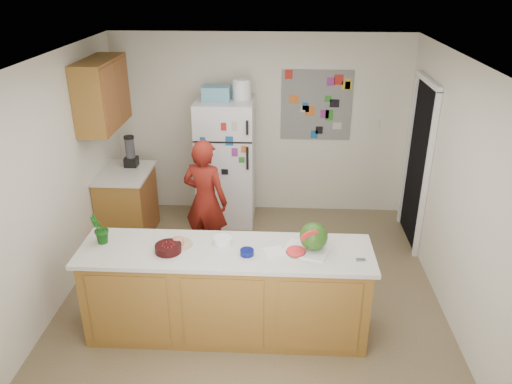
# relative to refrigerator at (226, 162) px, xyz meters

# --- Properties ---
(floor) EXTENTS (4.00, 4.50, 0.02)m
(floor) POSITION_rel_refrigerator_xyz_m (0.45, -1.88, -0.86)
(floor) COLOR brown
(floor) RESTS_ON ground
(wall_back) EXTENTS (4.00, 0.02, 2.50)m
(wall_back) POSITION_rel_refrigerator_xyz_m (0.45, 0.38, 0.40)
(wall_back) COLOR beige
(wall_back) RESTS_ON ground
(wall_left) EXTENTS (0.02, 4.50, 2.50)m
(wall_left) POSITION_rel_refrigerator_xyz_m (-1.56, -1.88, 0.40)
(wall_left) COLOR beige
(wall_left) RESTS_ON ground
(wall_right) EXTENTS (0.02, 4.50, 2.50)m
(wall_right) POSITION_rel_refrigerator_xyz_m (2.46, -1.88, 0.40)
(wall_right) COLOR beige
(wall_right) RESTS_ON ground
(ceiling) EXTENTS (4.00, 4.50, 0.02)m
(ceiling) POSITION_rel_refrigerator_xyz_m (0.45, -1.88, 1.66)
(ceiling) COLOR white
(ceiling) RESTS_ON wall_back
(doorway) EXTENTS (0.03, 0.85, 2.04)m
(doorway) POSITION_rel_refrigerator_xyz_m (2.44, -0.43, 0.17)
(doorway) COLOR black
(doorway) RESTS_ON ground
(peninsula_base) EXTENTS (2.60, 0.62, 0.88)m
(peninsula_base) POSITION_rel_refrigerator_xyz_m (0.25, -2.38, -0.41)
(peninsula_base) COLOR brown
(peninsula_base) RESTS_ON floor
(peninsula_top) EXTENTS (2.68, 0.70, 0.04)m
(peninsula_top) POSITION_rel_refrigerator_xyz_m (0.25, -2.38, 0.05)
(peninsula_top) COLOR silver
(peninsula_top) RESTS_ON peninsula_base
(side_counter_base) EXTENTS (0.60, 0.80, 0.86)m
(side_counter_base) POSITION_rel_refrigerator_xyz_m (-1.24, -0.53, -0.42)
(side_counter_base) COLOR brown
(side_counter_base) RESTS_ON floor
(side_counter_top) EXTENTS (0.64, 0.84, 0.04)m
(side_counter_top) POSITION_rel_refrigerator_xyz_m (-1.24, -0.53, 0.03)
(side_counter_top) COLOR silver
(side_counter_top) RESTS_ON side_counter_base
(upper_cabinets) EXTENTS (0.35, 1.00, 0.80)m
(upper_cabinets) POSITION_rel_refrigerator_xyz_m (-1.37, -0.58, 1.05)
(upper_cabinets) COLOR brown
(upper_cabinets) RESTS_ON wall_left
(refrigerator) EXTENTS (0.75, 0.70, 1.70)m
(refrigerator) POSITION_rel_refrigerator_xyz_m (0.00, 0.00, 0.00)
(refrigerator) COLOR silver
(refrigerator) RESTS_ON floor
(fridge_top_bin) EXTENTS (0.35, 0.28, 0.18)m
(fridge_top_bin) POSITION_rel_refrigerator_xyz_m (-0.10, 0.00, 0.94)
(fridge_top_bin) COLOR #5999B2
(fridge_top_bin) RESTS_ON refrigerator
(photo_collage) EXTENTS (0.95, 0.01, 0.95)m
(photo_collage) POSITION_rel_refrigerator_xyz_m (1.20, 0.36, 0.70)
(photo_collage) COLOR slate
(photo_collage) RESTS_ON wall_back
(person) EXTENTS (0.63, 0.51, 1.51)m
(person) POSITION_rel_refrigerator_xyz_m (-0.14, -1.03, -0.10)
(person) COLOR maroon
(person) RESTS_ON floor
(blender_appliance) EXTENTS (0.12, 0.12, 0.38)m
(blender_appliance) POSITION_rel_refrigerator_xyz_m (-1.19, -0.34, 0.24)
(blender_appliance) COLOR black
(blender_appliance) RESTS_ON side_counter_top
(cutting_board) EXTENTS (0.47, 0.41, 0.01)m
(cutting_board) POSITION_rel_refrigerator_xyz_m (0.98, -2.36, 0.08)
(cutting_board) COLOR white
(cutting_board) RESTS_ON peninsula_top
(watermelon) EXTENTS (0.25, 0.25, 0.25)m
(watermelon) POSITION_rel_refrigerator_xyz_m (1.04, -2.34, 0.21)
(watermelon) COLOR #265418
(watermelon) RESTS_ON cutting_board
(watermelon_slice) EXTENTS (0.17, 0.17, 0.02)m
(watermelon_slice) POSITION_rel_refrigerator_xyz_m (0.89, -2.41, 0.09)
(watermelon_slice) COLOR red
(watermelon_slice) RESTS_ON cutting_board
(cherry_bowl) EXTENTS (0.26, 0.26, 0.07)m
(cherry_bowl) POSITION_rel_refrigerator_xyz_m (-0.26, -2.44, 0.11)
(cherry_bowl) COLOR black
(cherry_bowl) RESTS_ON peninsula_top
(white_bowl) EXTENTS (0.22, 0.22, 0.06)m
(white_bowl) POSITION_rel_refrigerator_xyz_m (0.21, -2.27, 0.10)
(white_bowl) COLOR silver
(white_bowl) RESTS_ON peninsula_top
(cobalt_bowl) EXTENTS (0.15, 0.15, 0.05)m
(cobalt_bowl) POSITION_rel_refrigerator_xyz_m (0.45, -2.46, 0.10)
(cobalt_bowl) COLOR #091158
(cobalt_bowl) RESTS_ON peninsula_top
(plate) EXTENTS (0.36, 0.36, 0.02)m
(plate) POSITION_rel_refrigerator_xyz_m (-0.20, -2.32, 0.08)
(plate) COLOR #BFB493
(plate) RESTS_ON peninsula_top
(paper_towel) EXTENTS (0.22, 0.21, 0.02)m
(paper_towel) POSITION_rel_refrigerator_xyz_m (0.69, -2.41, 0.08)
(paper_towel) COLOR silver
(paper_towel) RESTS_ON peninsula_top
(keys) EXTENTS (0.08, 0.04, 0.01)m
(keys) POSITION_rel_refrigerator_xyz_m (1.45, -2.50, 0.08)
(keys) COLOR gray
(keys) RESTS_ON peninsula_top
(potted_plant) EXTENTS (0.19, 0.20, 0.30)m
(potted_plant) POSITION_rel_refrigerator_xyz_m (-0.91, -2.33, 0.22)
(potted_plant) COLOR #1E4A12
(potted_plant) RESTS_ON peninsula_top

